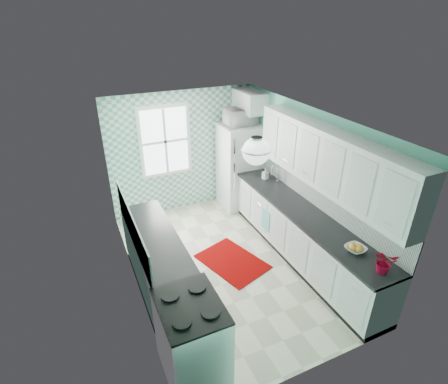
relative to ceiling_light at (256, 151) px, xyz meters
name	(u,v)px	position (x,y,z in m)	size (l,w,h in m)	color
floor	(227,264)	(0.00, 0.80, -2.33)	(3.00, 4.40, 0.02)	beige
ceiling	(228,119)	(0.00, 0.80, 0.19)	(3.00, 4.40, 0.02)	white
wall_back	(182,152)	(0.00, 3.01, -1.07)	(3.00, 0.02, 2.50)	#65C9AC
wall_front	(319,294)	(0.00, -1.41, -1.07)	(3.00, 0.02, 2.50)	#65C9AC
wall_left	(129,221)	(-1.51, 0.80, -1.07)	(0.02, 4.40, 2.50)	#65C9AC
wall_right	(308,182)	(1.51, 0.80, -1.07)	(0.02, 4.40, 2.50)	#65C9AC
accent_wall	(182,152)	(0.00, 2.99, -1.07)	(3.00, 0.01, 2.50)	#5EA591
window	(165,141)	(-0.35, 2.96, -0.77)	(1.04, 0.05, 1.44)	white
backsplash_right	(322,195)	(1.49, 0.40, -1.13)	(0.02, 3.60, 0.51)	white
backsplash_left	(132,227)	(-1.49, 0.73, -1.13)	(0.02, 2.15, 0.51)	white
upper_cabinets_right	(328,160)	(1.33, 0.20, -0.42)	(0.33, 3.20, 0.90)	silver
upper_cabinet_fridge	(248,101)	(1.30, 2.63, -0.07)	(0.40, 0.74, 0.40)	silver
ceiling_light	(256,151)	(0.00, 0.00, 0.00)	(0.34, 0.34, 0.35)	silver
base_cabinets_right	(302,237)	(1.20, 0.40, -1.87)	(0.60, 3.60, 0.90)	white
countertop_right	(304,213)	(1.19, 0.40, -1.40)	(0.63, 3.60, 0.04)	black
base_cabinets_left	(157,264)	(-1.20, 0.73, -1.87)	(0.60, 2.15, 0.90)	white
countertop_left	(156,238)	(-1.19, 0.73, -1.40)	(0.63, 2.15, 0.04)	black
fridge	(239,166)	(1.11, 2.58, -1.42)	(0.78, 0.78, 1.80)	silver
stove	(192,337)	(-1.20, -0.80, -1.79)	(0.68, 0.85, 1.03)	white
sink	(270,185)	(1.20, 1.51, -1.39)	(0.47, 0.39, 0.53)	silver
rug	(232,262)	(0.09, 0.80, -2.32)	(0.80, 1.14, 0.02)	#61050F
dish_towel	(266,220)	(0.89, 1.07, -1.84)	(0.02, 0.26, 0.39)	teal
fruit_bowl	(356,249)	(1.20, -0.72, -1.35)	(0.27, 0.27, 0.07)	white
potted_plant	(385,262)	(1.20, -1.19, -1.23)	(0.27, 0.24, 0.30)	#A71F32
soap_bottle	(265,174)	(1.25, 1.76, -1.28)	(0.09, 0.10, 0.21)	#A0BBCA
microwave	(241,117)	(1.11, 2.58, -0.35)	(0.61, 0.41, 0.34)	white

